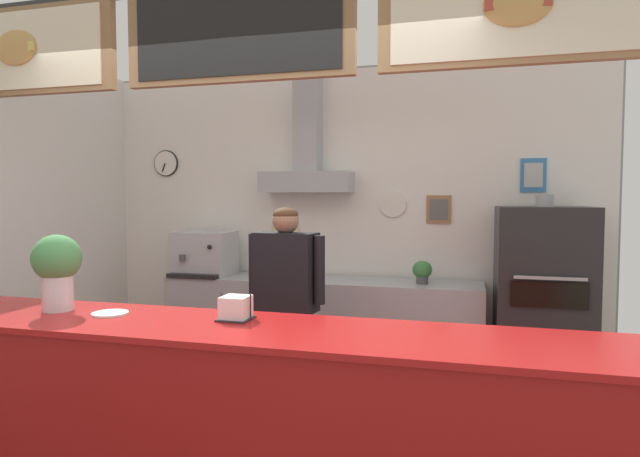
{
  "coord_description": "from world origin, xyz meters",
  "views": [
    {
      "loc": [
        1.18,
        -2.59,
        1.66
      ],
      "look_at": [
        0.26,
        0.82,
        1.45
      ],
      "focal_mm": 29.93,
      "sensor_mm": 36.0,
      "label": 1
    }
  ],
  "objects_px": {
    "basil_vase": "(57,269)",
    "shop_worker": "(286,308)",
    "condiment_plate": "(110,314)",
    "potted_sage": "(262,263)",
    "potted_oregano": "(422,271)",
    "pizza_oven": "(542,302)",
    "espresso_machine": "(204,254)",
    "napkin_holder": "(236,309)"
  },
  "relations": [
    {
      "from": "espresso_machine",
      "to": "napkin_holder",
      "type": "xyz_separation_m",
      "value": [
        1.39,
        -2.35,
        0.0
      ]
    },
    {
      "from": "pizza_oven",
      "to": "potted_oregano",
      "type": "distance_m",
      "value": 1.01
    },
    {
      "from": "shop_worker",
      "to": "espresso_machine",
      "type": "height_order",
      "value": "shop_worker"
    },
    {
      "from": "pizza_oven",
      "to": "napkin_holder",
      "type": "xyz_separation_m",
      "value": [
        -1.73,
        -2.25,
        0.31
      ]
    },
    {
      "from": "potted_oregano",
      "to": "potted_sage",
      "type": "bearing_deg",
      "value": 178.82
    },
    {
      "from": "espresso_machine",
      "to": "shop_worker",
      "type": "bearing_deg",
      "value": -42.12
    },
    {
      "from": "napkin_holder",
      "to": "potted_sage",
      "type": "bearing_deg",
      "value": 108.43
    },
    {
      "from": "potted_sage",
      "to": "potted_oregano",
      "type": "bearing_deg",
      "value": -1.18
    },
    {
      "from": "pizza_oven",
      "to": "napkin_holder",
      "type": "height_order",
      "value": "pizza_oven"
    },
    {
      "from": "espresso_machine",
      "to": "basil_vase",
      "type": "xyz_separation_m",
      "value": [
        0.37,
        -2.4,
        0.17
      ]
    },
    {
      "from": "espresso_machine",
      "to": "potted_oregano",
      "type": "xyz_separation_m",
      "value": [
        2.14,
        -0.01,
        -0.1
      ]
    },
    {
      "from": "pizza_oven",
      "to": "condiment_plate",
      "type": "xyz_separation_m",
      "value": [
        -2.41,
        -2.32,
        0.26
      ]
    },
    {
      "from": "potted_sage",
      "to": "napkin_holder",
      "type": "distance_m",
      "value": 2.5
    },
    {
      "from": "pizza_oven",
      "to": "espresso_machine",
      "type": "distance_m",
      "value": 3.14
    },
    {
      "from": "potted_sage",
      "to": "basil_vase",
      "type": "relative_size",
      "value": 0.58
    },
    {
      "from": "condiment_plate",
      "to": "napkin_holder",
      "type": "relative_size",
      "value": 1.12
    },
    {
      "from": "napkin_holder",
      "to": "basil_vase",
      "type": "height_order",
      "value": "basil_vase"
    },
    {
      "from": "potted_sage",
      "to": "potted_oregano",
      "type": "distance_m",
      "value": 1.54
    },
    {
      "from": "pizza_oven",
      "to": "condiment_plate",
      "type": "height_order",
      "value": "pizza_oven"
    },
    {
      "from": "shop_worker",
      "to": "potted_sage",
      "type": "xyz_separation_m",
      "value": [
        -0.64,
        1.14,
        0.18
      ]
    },
    {
      "from": "potted_oregano",
      "to": "condiment_plate",
      "type": "xyz_separation_m",
      "value": [
        -1.43,
        -2.41,
        0.05
      ]
    },
    {
      "from": "espresso_machine",
      "to": "potted_oregano",
      "type": "distance_m",
      "value": 2.14
    },
    {
      "from": "shop_worker",
      "to": "napkin_holder",
      "type": "xyz_separation_m",
      "value": [
        0.16,
        -1.23,
        0.26
      ]
    },
    {
      "from": "condiment_plate",
      "to": "basil_vase",
      "type": "distance_m",
      "value": 0.41
    },
    {
      "from": "espresso_machine",
      "to": "potted_sage",
      "type": "height_order",
      "value": "espresso_machine"
    },
    {
      "from": "pizza_oven",
      "to": "condiment_plate",
      "type": "relative_size",
      "value": 9.06
    },
    {
      "from": "potted_sage",
      "to": "potted_oregano",
      "type": "relative_size",
      "value": 1.16
    },
    {
      "from": "shop_worker",
      "to": "potted_sage",
      "type": "bearing_deg",
      "value": -52.53
    },
    {
      "from": "shop_worker",
      "to": "napkin_holder",
      "type": "height_order",
      "value": "shop_worker"
    },
    {
      "from": "basil_vase",
      "to": "shop_worker",
      "type": "bearing_deg",
      "value": 56.04
    },
    {
      "from": "espresso_machine",
      "to": "potted_sage",
      "type": "xyz_separation_m",
      "value": [
        0.6,
        0.02,
        -0.07
      ]
    },
    {
      "from": "espresso_machine",
      "to": "condiment_plate",
      "type": "height_order",
      "value": "espresso_machine"
    },
    {
      "from": "espresso_machine",
      "to": "napkin_holder",
      "type": "bearing_deg",
      "value": -59.38
    },
    {
      "from": "potted_sage",
      "to": "condiment_plate",
      "type": "height_order",
      "value": "potted_sage"
    },
    {
      "from": "pizza_oven",
      "to": "shop_worker",
      "type": "distance_m",
      "value": 2.15
    },
    {
      "from": "napkin_holder",
      "to": "shop_worker",
      "type": "bearing_deg",
      "value": 97.18
    },
    {
      "from": "shop_worker",
      "to": "espresso_machine",
      "type": "distance_m",
      "value": 1.69
    },
    {
      "from": "shop_worker",
      "to": "condiment_plate",
      "type": "xyz_separation_m",
      "value": [
        -0.52,
        -1.3,
        0.21
      ]
    },
    {
      "from": "potted_sage",
      "to": "shop_worker",
      "type": "bearing_deg",
      "value": -60.84
    },
    {
      "from": "potted_oregano",
      "to": "basil_vase",
      "type": "bearing_deg",
      "value": -126.46
    },
    {
      "from": "pizza_oven",
      "to": "napkin_holder",
      "type": "distance_m",
      "value": 2.86
    },
    {
      "from": "potted_oregano",
      "to": "condiment_plate",
      "type": "relative_size",
      "value": 1.11
    }
  ]
}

